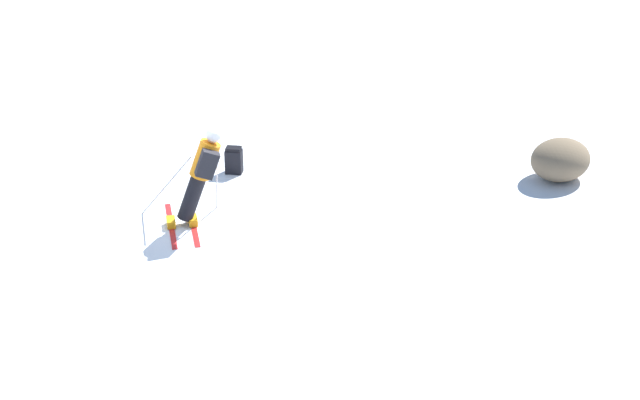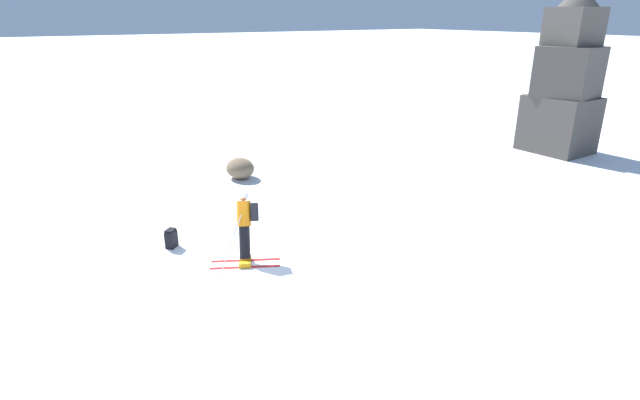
% 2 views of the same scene
% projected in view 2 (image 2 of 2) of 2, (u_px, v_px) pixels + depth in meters
% --- Properties ---
extents(ground_plane, '(300.00, 300.00, 0.00)m').
position_uv_depth(ground_plane, '(244.00, 262.00, 12.14)').
color(ground_plane, white).
extents(skier, '(1.42, 1.68, 1.73)m').
position_uv_depth(skier, '(245.00, 222.00, 12.07)').
color(skier, red).
rests_on(skier, ground).
extents(rock_pillar, '(2.61, 2.29, 6.83)m').
position_uv_depth(rock_pillar, '(565.00, 85.00, 21.00)').
color(rock_pillar, '#4C4742').
rests_on(rock_pillar, ground).
extents(spare_backpack, '(0.36, 0.37, 0.50)m').
position_uv_depth(spare_backpack, '(171.00, 238.00, 12.85)').
color(spare_backpack, black).
rests_on(spare_backpack, ground).
extents(exposed_boulder_0, '(1.16, 0.98, 0.75)m').
position_uv_depth(exposed_boulder_0, '(240.00, 168.00, 18.25)').
color(exposed_boulder_0, '#7A664C').
rests_on(exposed_boulder_0, ground).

